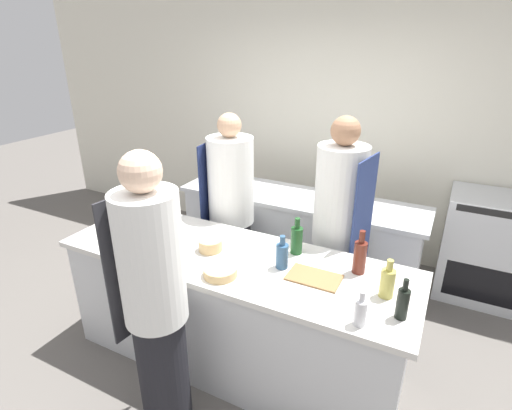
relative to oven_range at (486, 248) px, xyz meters
name	(u,v)px	position (x,y,z in m)	size (l,w,h in m)	color
ground_plane	(236,357)	(-1.65, -1.78, -0.50)	(16.00, 16.00, 0.00)	#605B56
wall_back	(331,126)	(-1.65, 0.35, 0.90)	(8.00, 0.06, 2.80)	silver
prep_counter	(234,309)	(-1.65, -1.78, -0.05)	(2.50, 0.81, 0.90)	silver
pass_counter	(298,239)	(-1.64, -0.53, -0.05)	(2.34, 0.61, 0.90)	silver
oven_range	(486,248)	(0.00, 0.00, 0.00)	(0.74, 0.60, 1.00)	silver
chef_at_prep_near	(156,305)	(-1.75, -2.45, 0.41)	(0.38, 0.37, 1.80)	black
chef_at_stove	(337,233)	(-1.11, -1.11, 0.40)	(0.41, 0.40, 1.79)	black
chef_at_pass_far	(231,214)	(-2.05, -1.11, 0.37)	(0.42, 0.40, 1.74)	black
bottle_olive_oil	(360,256)	(-0.83, -1.59, 0.52)	(0.08, 0.08, 0.29)	#5B2319
bottle_vinegar	(360,312)	(-0.70, -2.09, 0.48)	(0.07, 0.07, 0.20)	silver
bottle_wine	(403,303)	(-0.52, -1.93, 0.49)	(0.07, 0.07, 0.24)	black
bottle_cooking_oil	(282,255)	(-1.29, -1.76, 0.49)	(0.08, 0.08, 0.23)	#2D5175
bottle_sauce	(297,239)	(-1.28, -1.54, 0.50)	(0.08, 0.08, 0.27)	#19471E
bottle_water	(387,282)	(-0.62, -1.77, 0.49)	(0.08, 0.08, 0.24)	#B2A84C
bowl_mixing_large	(220,272)	(-1.60, -2.02, 0.43)	(0.22, 0.22, 0.06)	tan
bowl_prep_small	(211,245)	(-1.83, -1.78, 0.44)	(0.17, 0.17, 0.08)	tan
cutting_board	(314,277)	(-1.06, -1.78, 0.40)	(0.33, 0.21, 0.01)	olive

